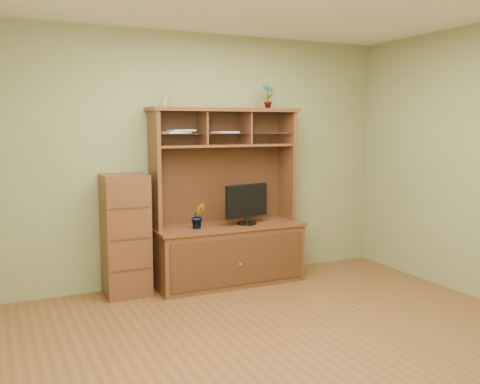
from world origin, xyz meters
TOP-DOWN VIEW (x-y plane):
  - room at (0.00, 0.00)m, footprint 4.54×4.04m
  - media_hutch at (0.21, 1.73)m, footprint 1.66×0.61m
  - monitor at (0.40, 1.65)m, footprint 0.54×0.21m
  - orchid_plant at (-0.16, 1.65)m, footprint 0.16×0.14m
  - top_plant at (0.73, 1.80)m, footprint 0.15×0.11m
  - reed_diffuser at (-0.45, 1.80)m, footprint 0.06×0.06m
  - magazines at (-0.15, 1.80)m, footprint 0.86×0.27m
  - side_cabinet at (-0.89, 1.78)m, footprint 0.44×0.40m

SIDE VIEW (x-z plane):
  - media_hutch at x=0.21m, z-range -0.43..1.47m
  - side_cabinet at x=-0.89m, z-range 0.00..1.23m
  - orchid_plant at x=-0.16m, z-range 0.65..0.92m
  - monitor at x=0.40m, z-range 0.66..1.10m
  - room at x=0.00m, z-range -0.02..2.72m
  - magazines at x=-0.15m, z-range 1.63..1.67m
  - reed_diffuser at x=-0.45m, z-range 1.87..2.17m
  - top_plant at x=0.73m, z-range 1.90..2.17m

